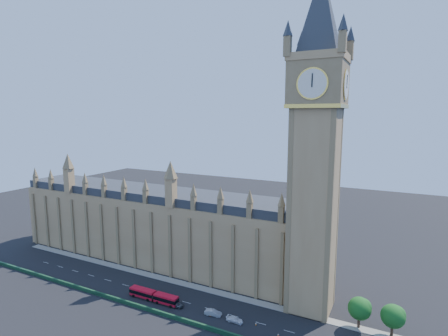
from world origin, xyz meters
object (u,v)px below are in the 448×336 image
at_px(car_silver, 213,313).
at_px(car_white, 235,320).
at_px(red_bus, 154,296).
at_px(car_grey, 176,304).

xyz_separation_m(car_silver, car_white, (6.85, -0.18, -0.12)).
bearing_deg(car_white, red_bus, 90.02).
bearing_deg(red_bus, car_grey, 0.60).
distance_m(car_grey, car_silver, 12.00).
height_order(red_bus, car_white, red_bus).
bearing_deg(car_grey, car_silver, -86.97).
distance_m(red_bus, car_silver, 20.09).
height_order(car_grey, car_silver, car_silver).
bearing_deg(car_white, car_grey, 90.39).
bearing_deg(car_grey, car_white, -89.28).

